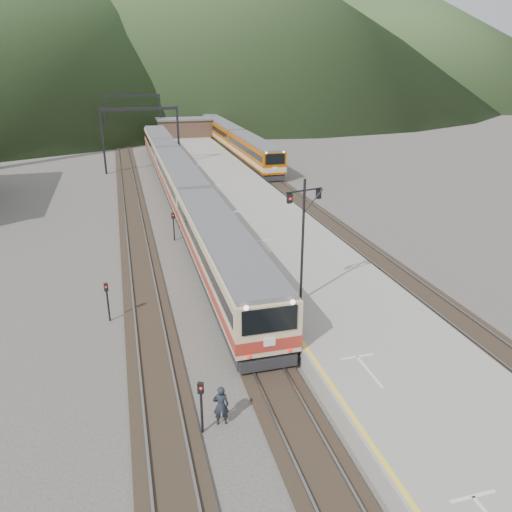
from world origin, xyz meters
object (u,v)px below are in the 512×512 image
object	(u,v)px
second_train	(224,133)
signal_mast	(303,229)
main_train	(180,179)
worker	(221,405)

from	to	relation	value
second_train	signal_mast	bearing A→B (deg)	-97.79
main_train	signal_mast	size ratio (longest dim) A/B	9.29
second_train	worker	bearing A→B (deg)	-101.91
main_train	second_train	distance (m)	35.11
main_train	second_train	bearing A→B (deg)	70.88
main_train	signal_mast	bearing A→B (deg)	-83.04
signal_mast	worker	world-z (taller)	signal_mast
second_train	worker	size ratio (longest dim) A/B	33.04
signal_mast	worker	size ratio (longest dim) A/B	3.93
main_train	signal_mast	distance (m)	27.27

